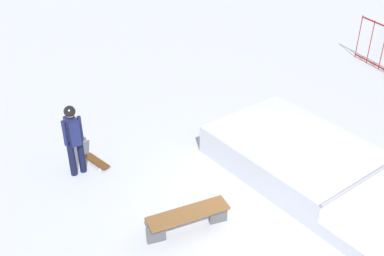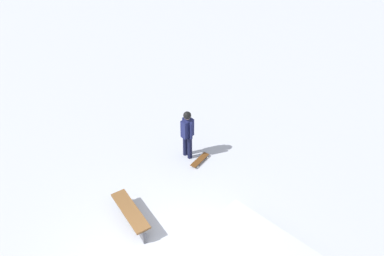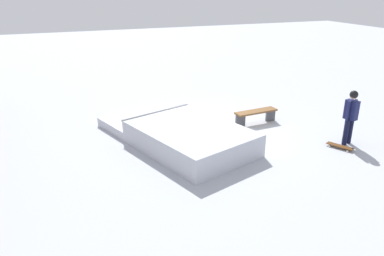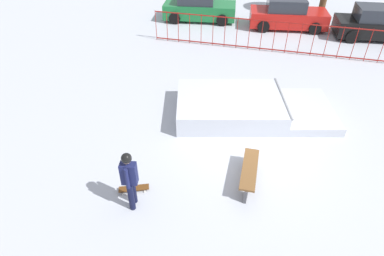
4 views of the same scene
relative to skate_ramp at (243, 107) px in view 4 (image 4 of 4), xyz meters
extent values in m
plane|color=#B2B7C1|center=(0.63, -1.50, -0.32)|extent=(60.00, 60.00, 0.00)
cube|color=silver|center=(-0.46, -0.15, 0.03)|extent=(4.22, 3.58, 0.70)
cube|color=silver|center=(2.11, 0.68, -0.17)|extent=(2.51, 3.03, 0.30)
cylinder|color=gray|center=(1.26, 0.41, 0.38)|extent=(0.87, 2.50, 0.08)
cylinder|color=black|center=(-1.84, -4.94, 0.09)|extent=(0.15, 0.15, 0.82)
cylinder|color=black|center=(-1.89, -4.73, 0.09)|extent=(0.15, 0.15, 0.82)
cube|color=#191E4C|center=(-1.87, -4.84, 0.80)|extent=(0.42, 0.30, 0.60)
cylinder|color=#191E4C|center=(-1.82, -5.01, 0.80)|extent=(0.09, 0.09, 0.60)
cylinder|color=#191E4C|center=(-1.91, -4.67, 0.80)|extent=(0.09, 0.09, 0.60)
sphere|color=tan|center=(-1.87, -4.84, 1.25)|extent=(0.22, 0.22, 0.22)
sphere|color=black|center=(-1.87, -4.84, 1.28)|extent=(0.25, 0.25, 0.25)
cube|color=#593314|center=(-2.08, -4.40, -0.23)|extent=(0.81, 0.53, 0.02)
cylinder|color=silver|center=(-2.28, -4.62, -0.29)|extent=(0.06, 0.05, 0.06)
cylinder|color=silver|center=(-2.38, -4.42, -0.29)|extent=(0.06, 0.05, 0.06)
cylinder|color=silver|center=(-1.77, -4.37, -0.29)|extent=(0.06, 0.05, 0.06)
cylinder|color=silver|center=(-1.88, -4.17, -0.29)|extent=(0.06, 0.05, 0.06)
cylinder|color=maroon|center=(0.63, 5.70, 1.13)|extent=(12.31, 0.76, 0.05)
cylinder|color=maroon|center=(0.63, 5.70, -0.22)|extent=(12.31, 0.76, 0.05)
cylinder|color=maroon|center=(-5.52, 5.35, 0.43)|extent=(0.03, 0.03, 1.50)
cylinder|color=maroon|center=(-4.93, 5.38, 0.43)|extent=(0.03, 0.03, 1.50)
cylinder|color=maroon|center=(-4.35, 5.41, 0.43)|extent=(0.03, 0.03, 1.50)
cylinder|color=maroon|center=(-3.76, 5.45, 0.43)|extent=(0.03, 0.03, 1.50)
cylinder|color=maroon|center=(-3.18, 5.48, 0.43)|extent=(0.03, 0.03, 1.50)
cylinder|color=maroon|center=(-2.59, 5.52, 0.43)|extent=(0.03, 0.03, 1.50)
cylinder|color=maroon|center=(-2.00, 5.55, 0.43)|extent=(0.03, 0.03, 1.50)
cylinder|color=maroon|center=(-1.42, 5.58, 0.43)|extent=(0.03, 0.03, 1.50)
cylinder|color=maroon|center=(-0.83, 5.62, 0.43)|extent=(0.03, 0.03, 1.50)
cylinder|color=maroon|center=(-0.25, 5.65, 0.43)|extent=(0.03, 0.03, 1.50)
cylinder|color=maroon|center=(0.34, 5.68, 0.43)|extent=(0.03, 0.03, 1.50)
cylinder|color=maroon|center=(0.93, 5.72, 0.43)|extent=(0.03, 0.03, 1.50)
cylinder|color=maroon|center=(1.51, 5.75, 0.43)|extent=(0.03, 0.03, 1.50)
cylinder|color=maroon|center=(2.10, 5.79, 0.43)|extent=(0.03, 0.03, 1.50)
cylinder|color=maroon|center=(2.68, 5.82, 0.43)|extent=(0.03, 0.03, 1.50)
cylinder|color=maroon|center=(3.27, 5.85, 0.43)|extent=(0.03, 0.03, 1.50)
cylinder|color=maroon|center=(3.86, 5.89, 0.43)|extent=(0.03, 0.03, 1.50)
cylinder|color=maroon|center=(4.44, 5.92, 0.43)|extent=(0.03, 0.03, 1.50)
cylinder|color=maroon|center=(5.03, 5.96, 0.43)|extent=(0.03, 0.03, 1.50)
cube|color=brown|center=(0.75, -3.11, 0.13)|extent=(0.53, 1.63, 0.06)
cube|color=#4C4C51|center=(0.81, -3.76, -0.11)|extent=(0.08, 0.36, 0.42)
cube|color=#4C4C51|center=(0.70, -2.46, -0.11)|extent=(0.08, 0.36, 0.42)
cube|color=#196B33|center=(-4.28, 8.90, 0.24)|extent=(4.35, 2.47, 0.80)
cylinder|color=black|center=(-3.12, 10.00, 0.00)|extent=(0.67, 0.34, 0.64)
cylinder|color=black|center=(-2.79, 8.33, 0.00)|extent=(0.67, 0.34, 0.64)
cylinder|color=black|center=(-5.77, 9.47, 0.00)|extent=(0.67, 0.34, 0.64)
cylinder|color=black|center=(-5.44, 7.81, 0.00)|extent=(0.67, 0.34, 0.64)
cube|color=red|center=(0.71, 9.15, 0.24)|extent=(4.36, 2.49, 0.80)
cube|color=#262B33|center=(0.52, 9.11, 0.96)|extent=(2.26, 1.87, 0.64)
cylinder|color=black|center=(1.86, 10.26, 0.00)|extent=(0.67, 0.34, 0.64)
cylinder|color=black|center=(2.20, 8.59, 0.00)|extent=(0.67, 0.34, 0.64)
cylinder|color=black|center=(-0.78, 9.71, 0.00)|extent=(0.67, 0.34, 0.64)
cylinder|color=black|center=(-0.44, 8.05, 0.00)|extent=(0.67, 0.34, 0.64)
cube|color=black|center=(5.20, 9.03, 0.24)|extent=(4.33, 2.36, 0.80)
cube|color=#262B33|center=(5.00, 9.00, 0.96)|extent=(2.22, 1.81, 0.64)
cylinder|color=black|center=(3.73, 9.64, 0.00)|extent=(0.67, 0.32, 0.64)
cylinder|color=black|center=(4.01, 7.97, 0.00)|extent=(0.67, 0.32, 0.64)
camera|label=1|loc=(7.04, -5.26, 6.04)|focal=43.41mm
camera|label=2|loc=(2.63, 3.78, 7.87)|focal=36.23mm
camera|label=3|loc=(-10.10, 3.60, 4.42)|focal=34.97mm
camera|label=4|loc=(1.22, -9.55, 6.29)|focal=30.54mm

